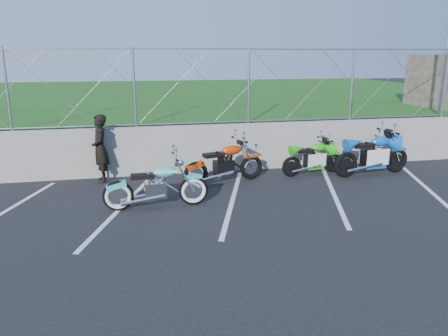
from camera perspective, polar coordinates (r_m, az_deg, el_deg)
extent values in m
plane|color=black|center=(8.79, 2.62, -6.18)|extent=(90.00, 90.00, 0.00)
cube|color=slate|center=(11.89, -1.53, 2.67)|extent=(30.00, 0.22, 1.30)
cube|color=#184913|center=(21.69, -6.32, 8.06)|extent=(30.00, 20.00, 1.30)
cylinder|color=gray|center=(11.63, -1.62, 15.29)|extent=(28.00, 0.03, 0.03)
cylinder|color=gray|center=(11.77, -1.56, 6.00)|extent=(28.00, 0.03, 0.03)
cylinder|color=gray|center=(15.04, 26.85, 11.92)|extent=(0.08, 0.08, 3.00)
cube|color=silver|center=(9.48, -13.19, -4.95)|extent=(1.49, 4.31, 0.01)
cube|color=silver|center=(9.70, 1.15, -4.10)|extent=(1.49, 4.31, 0.01)
cube|color=silver|center=(10.48, 14.07, -3.11)|extent=(1.49, 4.31, 0.01)
cube|color=silver|center=(11.70, 24.73, -2.18)|extent=(1.49, 4.31, 0.01)
torus|color=black|center=(9.18, -13.66, -3.56)|extent=(0.64, 0.13, 0.63)
torus|color=black|center=(9.30, -4.03, -2.94)|extent=(0.64, 0.13, 0.63)
cube|color=silver|center=(9.19, -8.95, -2.87)|extent=(0.45, 0.28, 0.33)
ellipsoid|color=#34C3D1|center=(9.10, -7.72, -0.47)|extent=(0.51, 0.25, 0.22)
cube|color=black|center=(9.08, -10.60, -1.06)|extent=(0.49, 0.25, 0.09)
cube|color=#34C3D1|center=(9.21, -4.06, -1.17)|extent=(0.37, 0.16, 0.06)
cylinder|color=silver|center=(9.05, -6.43, 1.48)|extent=(0.05, 0.69, 0.03)
torus|color=black|center=(10.51, -3.71, -0.84)|extent=(0.64, 0.27, 0.63)
torus|color=black|center=(11.18, 3.55, 0.11)|extent=(0.64, 0.27, 0.63)
cube|color=black|center=(10.79, -0.06, 0.10)|extent=(0.53, 0.40, 0.35)
ellipsoid|color=#BC370B|center=(10.79, 1.01, 2.34)|extent=(0.59, 0.38, 0.24)
cube|color=black|center=(10.60, -1.35, 1.71)|extent=(0.56, 0.37, 0.09)
cube|color=#BC370B|center=(11.11, 3.58, 1.59)|extent=(0.42, 0.25, 0.06)
cylinder|color=silver|center=(10.85, 2.03, 3.74)|extent=(0.22, 0.72, 0.03)
torus|color=black|center=(11.54, 8.80, 0.19)|extent=(0.55, 0.18, 0.54)
torus|color=black|center=(12.21, 14.06, 0.72)|extent=(0.55, 0.18, 0.54)
cube|color=black|center=(11.83, 11.45, 0.88)|extent=(0.45, 0.32, 0.31)
ellipsoid|color=green|center=(11.86, 12.35, 2.66)|extent=(0.51, 0.29, 0.21)
cube|color=black|center=(11.64, 10.54, 2.21)|extent=(0.48, 0.29, 0.08)
cube|color=green|center=(12.16, 14.13, 1.88)|extent=(0.36, 0.19, 0.05)
cylinder|color=silver|center=(11.90, 13.04, 3.70)|extent=(0.13, 0.65, 0.03)
torus|color=black|center=(11.76, 15.64, 0.40)|extent=(0.68, 0.20, 0.67)
torus|color=black|center=(12.70, 21.60, 0.95)|extent=(0.68, 0.20, 0.67)
cube|color=black|center=(12.18, 18.70, 1.19)|extent=(0.55, 0.37, 0.38)
ellipsoid|color=#1358B5|center=(12.23, 19.79, 3.30)|extent=(0.62, 0.34, 0.26)
cube|color=black|center=(11.93, 17.72, 2.82)|extent=(0.59, 0.33, 0.10)
cube|color=#1358B5|center=(12.64, 21.74, 2.33)|extent=(0.44, 0.22, 0.07)
cylinder|color=silver|center=(12.31, 20.61, 4.53)|extent=(0.12, 0.80, 0.03)
imported|color=black|center=(11.27, -15.86, 2.46)|extent=(0.48, 0.66, 1.70)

